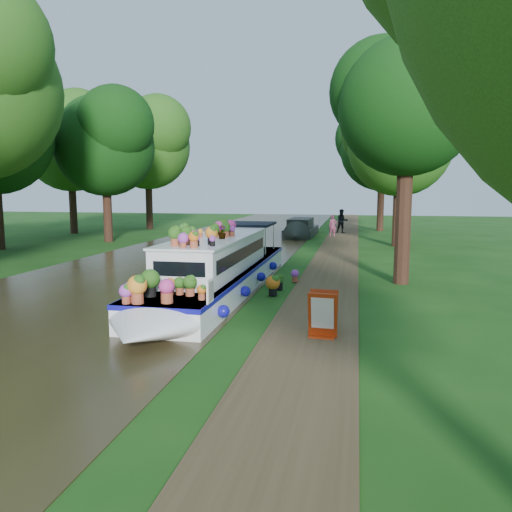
% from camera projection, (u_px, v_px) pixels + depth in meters
% --- Properties ---
extents(ground, '(100.00, 100.00, 0.00)m').
position_uv_depth(ground, '(285.00, 296.00, 15.91)').
color(ground, '#143F0F').
rests_on(ground, ground).
extents(canal_water, '(10.00, 100.00, 0.02)m').
position_uv_depth(canal_water, '(112.00, 289.00, 17.09)').
color(canal_water, '#2C2513').
rests_on(canal_water, ground).
extents(towpath, '(2.20, 100.00, 0.03)m').
position_uv_depth(towpath, '(323.00, 298.00, 15.67)').
color(towpath, '#44351F').
rests_on(towpath, ground).
extents(plant_boat, '(2.29, 13.52, 2.27)m').
position_uv_depth(plant_boat, '(216.00, 268.00, 16.18)').
color(plant_boat, white).
rests_on(plant_boat, canal_water).
extents(tree_near_overhang, '(5.52, 5.28, 8.99)m').
position_uv_depth(tree_near_overhang, '(408.00, 96.00, 17.24)').
color(tree_near_overhang, black).
rests_on(tree_near_overhang, ground).
extents(tree_near_mid, '(6.90, 6.60, 9.40)m').
position_uv_depth(tree_near_mid, '(400.00, 136.00, 28.80)').
color(tree_near_mid, black).
rests_on(tree_near_mid, ground).
extents(tree_near_far, '(7.59, 7.26, 10.30)m').
position_uv_depth(tree_near_far, '(382.00, 142.00, 39.50)').
color(tree_near_far, black).
rests_on(tree_near_far, ground).
extents(tree_far_c, '(7.13, 6.82, 9.59)m').
position_uv_depth(tree_far_c, '(105.00, 139.00, 31.37)').
color(tree_far_c, black).
rests_on(tree_far_c, ground).
extents(tree_far_d, '(8.05, 7.70, 10.85)m').
position_uv_depth(tree_far_d, '(148.00, 140.00, 41.27)').
color(tree_far_d, black).
rests_on(tree_far_d, ground).
extents(tree_far_h, '(7.82, 7.48, 10.49)m').
position_uv_depth(tree_far_h, '(70.00, 138.00, 37.24)').
color(tree_far_h, black).
rests_on(tree_far_h, ground).
extents(second_boat, '(2.02, 6.65, 1.28)m').
position_uv_depth(second_boat, '(301.00, 229.00, 35.59)').
color(second_boat, black).
rests_on(second_boat, canal_water).
extents(sandwich_board, '(0.68, 0.57, 1.06)m').
position_uv_depth(sandwich_board, '(323.00, 316.00, 11.44)').
color(sandwich_board, '#AB2D0C').
rests_on(sandwich_board, towpath).
extents(pedestrian_pink, '(0.62, 0.47, 1.54)m').
position_uv_depth(pedestrian_pink, '(333.00, 226.00, 35.27)').
color(pedestrian_pink, pink).
rests_on(pedestrian_pink, towpath).
extents(pedestrian_dark, '(1.01, 0.86, 1.82)m').
position_uv_depth(pedestrian_dark, '(342.00, 221.00, 37.90)').
color(pedestrian_dark, black).
rests_on(pedestrian_dark, towpath).
extents(verge_plant, '(0.44, 0.42, 0.39)m').
position_uv_depth(verge_plant, '(273.00, 282.00, 17.26)').
color(verge_plant, '#1E5D1C').
rests_on(verge_plant, ground).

